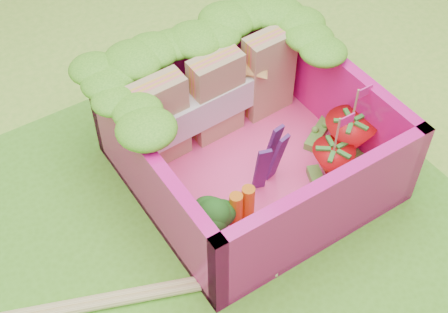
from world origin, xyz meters
name	(u,v)px	position (x,y,z in m)	size (l,w,h in m)	color
ground	(217,228)	(0.00, 0.00, 0.00)	(14.00, 14.00, 0.00)	#83CB39
placemat	(217,226)	(0.00, 0.00, 0.01)	(2.60, 2.60, 0.03)	#58AB26
bento_floor	(250,170)	(0.36, 0.21, 0.06)	(1.30, 1.30, 0.05)	#FF4188
bento_box	(252,140)	(0.36, 0.21, 0.31)	(1.30, 1.30, 0.55)	#DD1280
lettuce_ruffle	(203,45)	(0.36, 0.70, 0.64)	(1.43, 0.83, 0.11)	#318D19
sandwich_stack	(217,96)	(0.37, 0.57, 0.35)	(1.06, 0.22, 0.55)	#A87E58
broccoli	(208,216)	(-0.10, -0.07, 0.26)	(0.32, 0.32, 0.26)	#63AB53
carrot_sticks	(242,210)	(0.08, -0.11, 0.22)	(0.15, 0.07, 0.28)	orange
purple_wedges	(270,158)	(0.39, 0.06, 0.27)	(0.21, 0.13, 0.38)	#41164E
strawberry_left	(331,164)	(0.69, -0.11, 0.21)	(0.24, 0.24, 0.48)	red
strawberry_right	(348,140)	(0.86, -0.04, 0.23)	(0.29, 0.29, 0.53)	red
snap_peas	(329,159)	(0.77, -0.01, 0.11)	(0.54, 0.62, 0.05)	green
chopsticks	(40,313)	(-1.00, 0.01, 0.05)	(2.31, 0.92, 0.05)	tan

